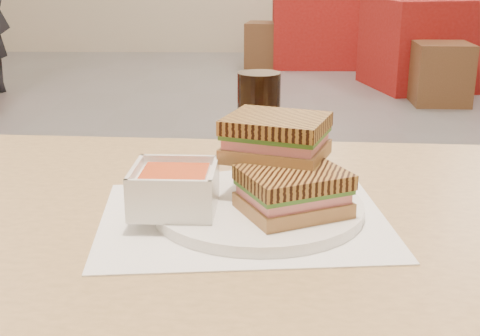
{
  "coord_description": "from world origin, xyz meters",
  "views": [
    {
      "loc": [
        0.03,
        -2.77,
        1.07
      ],
      "look_at": [
        0.01,
        -2.0,
        0.82
      ],
      "focal_mm": 47.67,
      "sensor_mm": 36.0,
      "label": 1
    }
  ],
  "objects_px": {
    "bg_chair_2r": "(375,38)",
    "soup_bowl": "(175,190)",
    "cola_glass": "(259,118)",
    "bg_chair_1l": "(441,74)",
    "panini_lower": "(293,191)",
    "bg_chair_2l": "(267,45)",
    "plate": "(258,208)",
    "main_table": "(150,280)",
    "bg_table_2": "(313,30)",
    "bg_table_1": "(423,43)"
  },
  "relations": [
    {
      "from": "bg_table_1",
      "to": "bg_chair_2l",
      "type": "bearing_deg",
      "value": 141.26
    },
    {
      "from": "bg_chair_2r",
      "to": "bg_chair_1l",
      "type": "bearing_deg",
      "value": -87.18
    },
    {
      "from": "panini_lower",
      "to": "bg_chair_2l",
      "type": "xyz_separation_m",
      "value": [
        0.08,
        5.93,
        -0.57
      ]
    },
    {
      "from": "cola_glass",
      "to": "bg_table_1",
      "type": "height_order",
      "value": "cola_glass"
    },
    {
      "from": "plate",
      "to": "bg_chair_2l",
      "type": "distance_m",
      "value": 5.92
    },
    {
      "from": "plate",
      "to": "bg_chair_2r",
      "type": "relative_size",
      "value": 0.58
    },
    {
      "from": "soup_bowl",
      "to": "bg_table_2",
      "type": "relative_size",
      "value": 0.13
    },
    {
      "from": "bg_table_2",
      "to": "bg_chair_2l",
      "type": "xyz_separation_m",
      "value": [
        -0.49,
        -0.16,
        -0.14
      ]
    },
    {
      "from": "soup_bowl",
      "to": "bg_chair_2r",
      "type": "relative_size",
      "value": 0.23
    },
    {
      "from": "bg_chair_1l",
      "to": "cola_glass",
      "type": "bearing_deg",
      "value": -110.19
    },
    {
      "from": "bg_chair_1l",
      "to": "bg_chair_2l",
      "type": "relative_size",
      "value": 1.0
    },
    {
      "from": "cola_glass",
      "to": "bg_chair_1l",
      "type": "xyz_separation_m",
      "value": [
        1.44,
        3.91,
        -0.59
      ]
    },
    {
      "from": "main_table",
      "to": "bg_chair_2l",
      "type": "bearing_deg",
      "value": 87.26
    },
    {
      "from": "bg_chair_2r",
      "to": "soup_bowl",
      "type": "bearing_deg",
      "value": -102.66
    },
    {
      "from": "bg_table_1",
      "to": "main_table",
      "type": "bearing_deg",
      "value": -108.65
    },
    {
      "from": "bg_table_1",
      "to": "bg_table_2",
      "type": "height_order",
      "value": "bg_table_1"
    },
    {
      "from": "bg_table_1",
      "to": "cola_glass",
      "type": "bearing_deg",
      "value": -107.68
    },
    {
      "from": "main_table",
      "to": "bg_chair_2l",
      "type": "distance_m",
      "value": 5.89
    },
    {
      "from": "bg_chair_1l",
      "to": "bg_chair_2l",
      "type": "distance_m",
      "value": 2.19
    },
    {
      "from": "soup_bowl",
      "to": "bg_chair_2r",
      "type": "distance_m",
      "value": 6.58
    },
    {
      "from": "main_table",
      "to": "soup_bowl",
      "type": "height_order",
      "value": "soup_bowl"
    },
    {
      "from": "plate",
      "to": "bg_table_2",
      "type": "relative_size",
      "value": 0.33
    },
    {
      "from": "plate",
      "to": "cola_glass",
      "type": "xyz_separation_m",
      "value": [
        0.0,
        0.23,
        0.07
      ]
    },
    {
      "from": "panini_lower",
      "to": "bg_table_2",
      "type": "height_order",
      "value": "panini_lower"
    },
    {
      "from": "main_table",
      "to": "bg_chair_1l",
      "type": "relative_size",
      "value": 2.64
    },
    {
      "from": "cola_glass",
      "to": "bg_chair_2r",
      "type": "relative_size",
      "value": 0.31
    },
    {
      "from": "main_table",
      "to": "plate",
      "type": "bearing_deg",
      "value": -9.35
    },
    {
      "from": "main_table",
      "to": "bg_chair_2l",
      "type": "xyz_separation_m",
      "value": [
        0.28,
        5.87,
        -0.41
      ]
    },
    {
      "from": "cola_glass",
      "to": "panini_lower",
      "type": "bearing_deg",
      "value": -80.89
    },
    {
      "from": "soup_bowl",
      "to": "bg_table_2",
      "type": "height_order",
      "value": "soup_bowl"
    },
    {
      "from": "plate",
      "to": "bg_chair_2r",
      "type": "bearing_deg",
      "value": 78.22
    },
    {
      "from": "soup_bowl",
      "to": "bg_chair_1l",
      "type": "height_order",
      "value": "soup_bowl"
    },
    {
      "from": "main_table",
      "to": "panini_lower",
      "type": "xyz_separation_m",
      "value": [
        0.2,
        -0.06,
        0.16
      ]
    },
    {
      "from": "main_table",
      "to": "soup_bowl",
      "type": "bearing_deg",
      "value": -47.35
    },
    {
      "from": "cola_glass",
      "to": "bg_chair_2r",
      "type": "xyz_separation_m",
      "value": [
        1.33,
        6.14,
        -0.58
      ]
    },
    {
      "from": "bg_table_2",
      "to": "bg_chair_1l",
      "type": "distance_m",
      "value": 2.09
    },
    {
      "from": "main_table",
      "to": "plate",
      "type": "xyz_separation_m",
      "value": [
        0.15,
        -0.03,
        0.12
      ]
    },
    {
      "from": "main_table",
      "to": "soup_bowl",
      "type": "relative_size",
      "value": 11.31
    },
    {
      "from": "soup_bowl",
      "to": "bg_table_1",
      "type": "bearing_deg",
      "value": 72.02
    },
    {
      "from": "plate",
      "to": "bg_table_1",
      "type": "height_order",
      "value": "plate"
    },
    {
      "from": "bg_table_2",
      "to": "bg_chair_1l",
      "type": "height_order",
      "value": "bg_table_2"
    },
    {
      "from": "panini_lower",
      "to": "bg_chair_1l",
      "type": "relative_size",
      "value": 0.33
    },
    {
      "from": "bg_chair_2l",
      "to": "bg_chair_2r",
      "type": "xyz_separation_m",
      "value": [
        1.2,
        0.48,
        0.01
      ]
    },
    {
      "from": "plate",
      "to": "soup_bowl",
      "type": "bearing_deg",
      "value": -167.08
    },
    {
      "from": "panini_lower",
      "to": "main_table",
      "type": "bearing_deg",
      "value": 163.84
    },
    {
      "from": "main_table",
      "to": "bg_table_2",
      "type": "xyz_separation_m",
      "value": [
        0.77,
        6.03,
        -0.27
      ]
    },
    {
      "from": "bg_chair_1l",
      "to": "bg_chair_2r",
      "type": "relative_size",
      "value": 0.97
    },
    {
      "from": "main_table",
      "to": "bg_table_1",
      "type": "xyz_separation_m",
      "value": [
        1.62,
        4.8,
        -0.26
      ]
    },
    {
      "from": "soup_bowl",
      "to": "bg_table_2",
      "type": "bearing_deg",
      "value": 83.23
    },
    {
      "from": "panini_lower",
      "to": "bg_chair_2l",
      "type": "bearing_deg",
      "value": 89.19
    }
  ]
}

